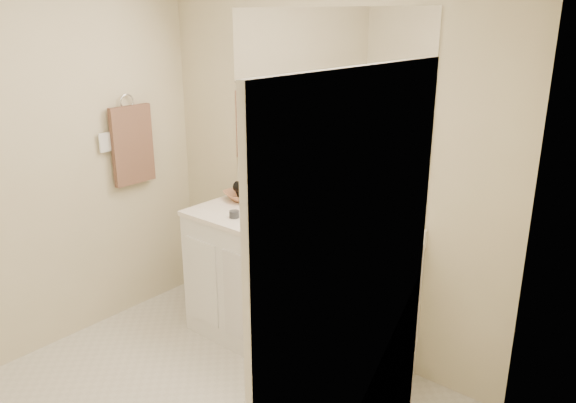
# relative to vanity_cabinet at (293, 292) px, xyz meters

# --- Properties ---
(wall_back) EXTENTS (2.60, 0.02, 2.40)m
(wall_back) POSITION_rel_vanity_cabinet_xyz_m (0.00, 0.28, 0.77)
(wall_back) COLOR beige
(wall_back) RESTS_ON floor
(wall_left) EXTENTS (0.02, 2.60, 2.40)m
(wall_left) POSITION_rel_vanity_cabinet_xyz_m (-1.30, -1.02, 0.77)
(wall_left) COLOR beige
(wall_left) RESTS_ON floor
(wall_right) EXTENTS (0.02, 2.60, 2.40)m
(wall_right) POSITION_rel_vanity_cabinet_xyz_m (1.30, -1.02, 0.77)
(wall_right) COLOR beige
(wall_right) RESTS_ON floor
(vanity_cabinet) EXTENTS (1.50, 0.55, 0.85)m
(vanity_cabinet) POSITION_rel_vanity_cabinet_xyz_m (0.00, 0.00, 0.00)
(vanity_cabinet) COLOR white
(vanity_cabinet) RESTS_ON floor
(countertop) EXTENTS (1.52, 0.57, 0.03)m
(countertop) POSITION_rel_vanity_cabinet_xyz_m (0.00, 0.00, 0.44)
(countertop) COLOR white
(countertop) RESTS_ON vanity_cabinet
(backsplash) EXTENTS (1.52, 0.03, 0.08)m
(backsplash) POSITION_rel_vanity_cabinet_xyz_m (0.00, 0.26, 0.50)
(backsplash) COLOR white
(backsplash) RESTS_ON countertop
(sink_basin) EXTENTS (0.37, 0.37, 0.02)m
(sink_basin) POSITION_rel_vanity_cabinet_xyz_m (0.00, -0.02, 0.44)
(sink_basin) COLOR beige
(sink_basin) RESTS_ON countertop
(faucet) EXTENTS (0.02, 0.02, 0.11)m
(faucet) POSITION_rel_vanity_cabinet_xyz_m (0.00, 0.16, 0.51)
(faucet) COLOR silver
(faucet) RESTS_ON countertop
(mirror) EXTENTS (1.48, 0.01, 1.20)m
(mirror) POSITION_rel_vanity_cabinet_xyz_m (0.00, 0.27, 1.14)
(mirror) COLOR white
(mirror) RESTS_ON wall_back
(blue_mug) EXTENTS (0.11, 0.11, 0.12)m
(blue_mug) POSITION_rel_vanity_cabinet_xyz_m (-0.13, 0.16, 0.51)
(blue_mug) COLOR navy
(blue_mug) RESTS_ON countertop
(tan_cup) EXTENTS (0.08, 0.08, 0.11)m
(tan_cup) POSITION_rel_vanity_cabinet_xyz_m (0.12, 0.09, 0.51)
(tan_cup) COLOR beige
(tan_cup) RESTS_ON countertop
(toothbrush) EXTENTS (0.01, 0.04, 0.21)m
(toothbrush) POSITION_rel_vanity_cabinet_xyz_m (0.13, 0.09, 0.60)
(toothbrush) COLOR #FB42AC
(toothbrush) RESTS_ON tan_cup
(mouthwash_bottle) EXTENTS (0.07, 0.07, 0.16)m
(mouthwash_bottle) POSITION_rel_vanity_cabinet_xyz_m (0.27, 0.07, 0.53)
(mouthwash_bottle) COLOR #0C9A87
(mouthwash_bottle) RESTS_ON countertop
(soap_dish) EXTENTS (0.13, 0.11, 0.01)m
(soap_dish) POSITION_rel_vanity_cabinet_xyz_m (0.45, -0.10, 0.46)
(soap_dish) COLOR silver
(soap_dish) RESTS_ON countertop
(green_soap) EXTENTS (0.09, 0.07, 0.03)m
(green_soap) POSITION_rel_vanity_cabinet_xyz_m (0.45, -0.10, 0.48)
(green_soap) COLOR #9EDD36
(green_soap) RESTS_ON soap_dish
(orange_comb) EXTENTS (0.12, 0.05, 0.00)m
(orange_comb) POSITION_rel_vanity_cabinet_xyz_m (0.24, -0.17, 0.46)
(orange_comb) COLOR #EB5918
(orange_comb) RESTS_ON countertop
(dark_jar) EXTENTS (0.08, 0.08, 0.05)m
(dark_jar) POSITION_rel_vanity_cabinet_xyz_m (-0.38, -0.13, 0.48)
(dark_jar) COLOR #313238
(dark_jar) RESTS_ON countertop
(soap_bottle_white) EXTENTS (0.08, 0.08, 0.18)m
(soap_bottle_white) POSITION_rel_vanity_cabinet_xyz_m (-0.22, 0.21, 0.55)
(soap_bottle_white) COLOR white
(soap_bottle_white) RESTS_ON countertop
(soap_bottle_cream) EXTENTS (0.09, 0.09, 0.16)m
(soap_bottle_cream) POSITION_rel_vanity_cabinet_xyz_m (-0.32, 0.19, 0.53)
(soap_bottle_cream) COLOR beige
(soap_bottle_cream) RESTS_ON countertop
(soap_bottle_yellow) EXTENTS (0.13, 0.13, 0.15)m
(soap_bottle_yellow) POSITION_rel_vanity_cabinet_xyz_m (-0.45, 0.23, 0.53)
(soap_bottle_yellow) COLOR #E9D95A
(soap_bottle_yellow) RESTS_ON countertop
(wicker_basket) EXTENTS (0.31, 0.31, 0.06)m
(wicker_basket) POSITION_rel_vanity_cabinet_xyz_m (-0.60, 0.17, 0.49)
(wicker_basket) COLOR #9C603F
(wicker_basket) RESTS_ON countertop
(hair_dryer) EXTENTS (0.15, 0.08, 0.07)m
(hair_dryer) POSITION_rel_vanity_cabinet_xyz_m (-0.58, 0.17, 0.54)
(hair_dryer) COLOR black
(hair_dryer) RESTS_ON wicker_basket
(towel_ring) EXTENTS (0.01, 0.11, 0.11)m
(towel_ring) POSITION_rel_vanity_cabinet_xyz_m (-1.27, -0.25, 1.12)
(towel_ring) COLOR silver
(towel_ring) RESTS_ON wall_left
(hand_towel) EXTENTS (0.04, 0.32, 0.55)m
(hand_towel) POSITION_rel_vanity_cabinet_xyz_m (-1.25, -0.25, 0.82)
(hand_towel) COLOR #473026
(hand_towel) RESTS_ON towel_ring
(switch_plate) EXTENTS (0.01, 0.08, 0.13)m
(switch_plate) POSITION_rel_vanity_cabinet_xyz_m (-1.27, -0.45, 0.88)
(switch_plate) COLOR white
(switch_plate) RESTS_ON wall_left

